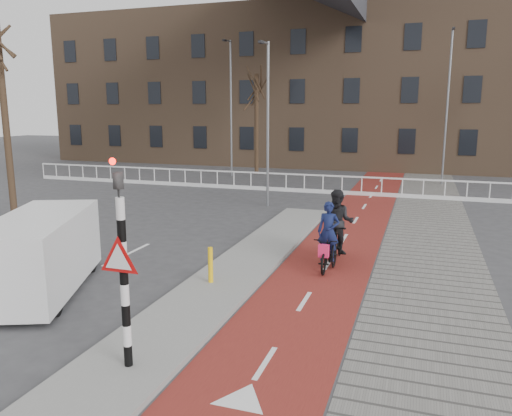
% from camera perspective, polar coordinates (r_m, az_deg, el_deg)
% --- Properties ---
extents(ground, '(120.00, 120.00, 0.00)m').
position_cam_1_polar(ground, '(10.44, -5.34, -13.51)').
color(ground, '#38383A').
rests_on(ground, ground).
extents(bike_lane, '(2.50, 60.00, 0.01)m').
position_cam_1_polar(bike_lane, '(19.30, 10.93, -2.01)').
color(bike_lane, maroon).
rests_on(bike_lane, ground).
extents(sidewalk, '(3.00, 60.00, 0.01)m').
position_cam_1_polar(sidewalk, '(19.15, 19.26, -2.54)').
color(sidewalk, slate).
rests_on(sidewalk, ground).
extents(curb_island, '(1.80, 16.00, 0.12)m').
position_cam_1_polar(curb_island, '(14.12, -1.37, -6.49)').
color(curb_island, gray).
rests_on(curb_island, ground).
extents(traffic_signal, '(0.80, 0.80, 3.68)m').
position_cam_1_polar(traffic_signal, '(8.35, -15.04, -5.67)').
color(traffic_signal, black).
rests_on(traffic_signal, curb_island).
extents(bollard, '(0.12, 0.12, 0.90)m').
position_cam_1_polar(bollard, '(12.49, -5.22, -6.49)').
color(bollard, yellow).
rests_on(bollard, curb_island).
extents(cyclist_near, '(0.68, 1.81, 1.88)m').
position_cam_1_polar(cyclist_near, '(13.91, 8.22, -4.39)').
color(cyclist_near, black).
rests_on(cyclist_near, bike_lane).
extents(cyclist_far, '(0.92, 1.99, 2.11)m').
position_cam_1_polar(cyclist_far, '(14.52, 9.33, -2.77)').
color(cyclist_far, black).
rests_on(cyclist_far, bike_lane).
extents(van, '(3.27, 4.70, 1.88)m').
position_cam_1_polar(van, '(13.03, -23.46, -4.72)').
color(van, silver).
rests_on(van, ground).
extents(railing, '(28.00, 0.10, 0.99)m').
position_cam_1_polar(railing, '(27.44, -0.59, 2.75)').
color(railing, silver).
rests_on(railing, ground).
extents(townhouse_row, '(46.00, 10.00, 15.90)m').
position_cam_1_polar(townhouse_row, '(41.37, 9.23, 15.90)').
color(townhouse_row, '#7F6047').
rests_on(townhouse_row, ground).
extents(tree_left, '(0.26, 0.26, 8.34)m').
position_cam_1_polar(tree_left, '(21.19, -26.77, 9.55)').
color(tree_left, '#322416').
rests_on(tree_left, ground).
extents(tree_mid, '(0.28, 0.28, 6.65)m').
position_cam_1_polar(tree_mid, '(34.00, 0.06, 9.50)').
color(tree_mid, '#322416').
rests_on(tree_mid, ground).
extents(streetlight_near, '(0.12, 0.12, 7.23)m').
position_cam_1_polar(streetlight_near, '(22.53, 1.37, 9.34)').
color(streetlight_near, slate).
rests_on(streetlight_near, ground).
extents(streetlight_left, '(0.12, 0.12, 8.63)m').
position_cam_1_polar(streetlight_left, '(32.87, -2.87, 11.16)').
color(streetlight_left, slate).
rests_on(streetlight_left, ground).
extents(streetlight_right, '(0.12, 0.12, 8.77)m').
position_cam_1_polar(streetlight_right, '(31.13, 20.99, 10.57)').
color(streetlight_right, slate).
rests_on(streetlight_right, ground).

